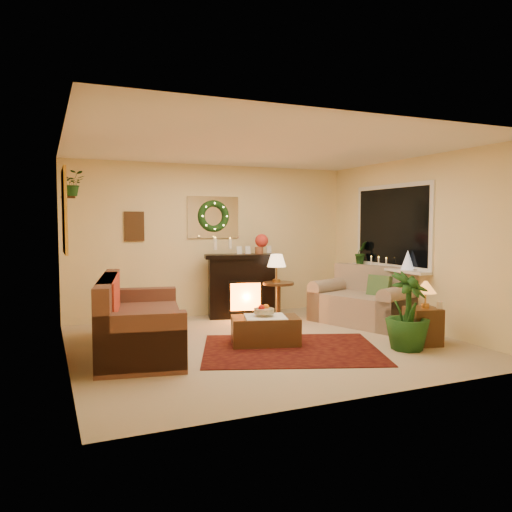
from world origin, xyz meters
name	(u,v)px	position (x,y,z in m)	size (l,w,h in m)	color
floor	(266,343)	(0.00, 0.00, 0.00)	(5.00, 5.00, 0.00)	beige
ceiling	(267,147)	(0.00, 0.00, 2.60)	(5.00, 5.00, 0.00)	white
wall_back	(213,240)	(0.00, 2.25, 1.30)	(5.00, 5.00, 0.00)	#EFD88C
wall_front	(368,258)	(0.00, -2.25, 1.30)	(5.00, 5.00, 0.00)	#EFD88C
wall_left	(65,251)	(-2.50, 0.00, 1.30)	(4.50, 4.50, 0.00)	#EFD88C
wall_right	(416,243)	(2.50, 0.00, 1.30)	(4.50, 4.50, 0.00)	#EFD88C
area_rug	(291,349)	(0.14, -0.45, 0.01)	(2.21, 1.66, 0.01)	#5E1218
sofa	(141,317)	(-1.61, 0.24, 0.43)	(0.97, 2.20, 0.94)	#4E331E
red_throw	(133,314)	(-1.69, 0.40, 0.46)	(0.85, 1.38, 0.02)	#BE0C07
fireplace	(241,285)	(0.36, 1.81, 0.55)	(1.10, 0.35, 1.01)	black
poinsettia	(262,241)	(0.73, 1.80, 1.30)	(0.23, 0.23, 0.23)	red
mantel_candle_a	(215,244)	(-0.12, 1.76, 1.26)	(0.06, 0.06, 0.19)	silver
mantel_candle_b	(230,244)	(0.15, 1.78, 1.26)	(0.06, 0.06, 0.17)	white
mantel_mirror	(213,217)	(0.00, 2.23, 1.70)	(0.92, 0.02, 0.72)	white
wreath	(214,216)	(0.00, 2.19, 1.72)	(0.55, 0.55, 0.11)	#194719
wall_art	(134,226)	(-1.35, 2.23, 1.55)	(0.32, 0.03, 0.48)	#381E11
gold_mirror	(64,211)	(-2.48, 0.30, 1.75)	(0.03, 0.84, 1.00)	gold
hanging_plant	(73,196)	(-2.34, 1.05, 1.97)	(0.33, 0.28, 0.36)	#194719
loveseat	(363,298)	(1.94, 0.55, 0.42)	(0.91, 1.56, 0.91)	gray
window_frame	(392,226)	(2.48, 0.55, 1.55)	(0.03, 1.86, 1.36)	white
window_glass	(391,226)	(2.47, 0.55, 1.55)	(0.02, 1.70, 1.22)	black
window_sill	(386,268)	(2.38, 0.55, 0.87)	(0.22, 1.86, 0.04)	white
mini_tree	(408,260)	(2.42, 0.08, 1.04)	(0.20, 0.20, 0.30)	silver
sill_plant	(361,253)	(2.37, 1.23, 1.08)	(0.28, 0.23, 0.51)	black
side_table_round	(278,302)	(0.75, 1.19, 0.33)	(0.50, 0.50, 0.65)	black
lamp_cream	(277,268)	(0.72, 1.19, 0.88)	(0.30, 0.30, 0.47)	#E7BC85
end_table_square	(423,324)	(1.88, -0.88, 0.27)	(0.40, 0.40, 0.49)	#3F2A19
lamp_tiffany	(426,289)	(1.89, -0.90, 0.74)	(0.28, 0.28, 0.41)	#FFA643
coffee_table	(265,329)	(-0.05, -0.08, 0.21)	(0.88, 0.49, 0.37)	black
fruit_bowl	(264,311)	(-0.06, -0.06, 0.45)	(0.27, 0.27, 0.06)	beige
floor_palm	(408,315)	(1.51, -1.01, 0.45)	(1.65, 1.65, 2.95)	#26651D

